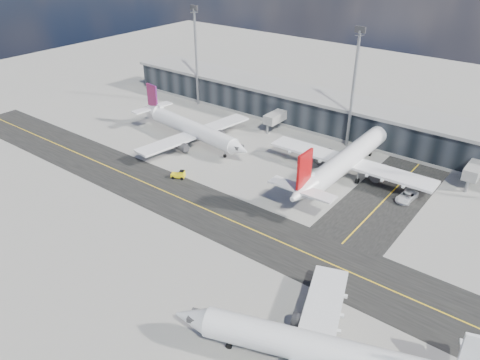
{
  "coord_description": "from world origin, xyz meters",
  "views": [
    {
      "loc": [
        44.15,
        -52.84,
        48.89
      ],
      "look_at": [
        -4.58,
        10.26,
        5.0
      ],
      "focal_mm": 35.0,
      "sensor_mm": 36.0,
      "label": 1
    }
  ],
  "objects_px": {
    "airliner_near": "(325,352)",
    "airliner_af": "(191,128)",
    "baggage_tug": "(179,175)",
    "service_van": "(407,196)",
    "airliner_redtail": "(346,160)"
  },
  "relations": [
    {
      "from": "airliner_near",
      "to": "service_van",
      "type": "xyz_separation_m",
      "value": [
        -6.88,
        46.92,
        -2.99
      ]
    },
    {
      "from": "baggage_tug",
      "to": "airliner_redtail",
      "type": "bearing_deg",
      "value": 101.26
    },
    {
      "from": "airliner_near",
      "to": "baggage_tug",
      "type": "relative_size",
      "value": 11.43
    },
    {
      "from": "airliner_near",
      "to": "baggage_tug",
      "type": "xyz_separation_m",
      "value": [
        -49.34,
        25.59,
        -2.89
      ]
    },
    {
      "from": "baggage_tug",
      "to": "airliner_af",
      "type": "bearing_deg",
      "value": -171.83
    },
    {
      "from": "airliner_af",
      "to": "airliner_near",
      "type": "xyz_separation_m",
      "value": [
        60.24,
        -41.29,
        0.0
      ]
    },
    {
      "from": "airliner_af",
      "to": "service_van",
      "type": "xyz_separation_m",
      "value": [
        53.36,
        5.64,
        -2.98
      ]
    },
    {
      "from": "airliner_near",
      "to": "airliner_af",
      "type": "bearing_deg",
      "value": 36.27
    },
    {
      "from": "service_van",
      "to": "airliner_af",
      "type": "bearing_deg",
      "value": -169.92
    },
    {
      "from": "baggage_tug",
      "to": "service_van",
      "type": "relative_size",
      "value": 0.55
    },
    {
      "from": "airliner_redtail",
      "to": "airliner_near",
      "type": "relative_size",
      "value": 1.16
    },
    {
      "from": "airliner_af",
      "to": "service_van",
      "type": "bearing_deg",
      "value": 103.69
    },
    {
      "from": "airliner_redtail",
      "to": "baggage_tug",
      "type": "height_order",
      "value": "airliner_redtail"
    },
    {
      "from": "airliner_near",
      "to": "service_van",
      "type": "bearing_deg",
      "value": -10.97
    },
    {
      "from": "service_van",
      "to": "airliner_near",
      "type": "bearing_deg",
      "value": -77.61
    }
  ]
}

